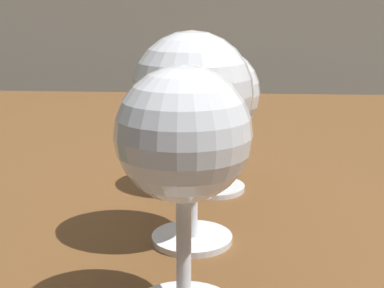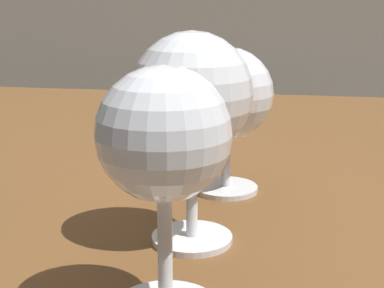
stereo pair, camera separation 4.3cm
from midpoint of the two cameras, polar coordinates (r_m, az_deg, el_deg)
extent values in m
cube|color=brown|center=(0.70, -2.20, -2.24)|extent=(1.58, 0.96, 0.03)
cylinder|color=white|center=(0.34, 0.91, -10.24)|extent=(0.01, 0.01, 0.08)
sphere|color=white|center=(0.31, 0.95, 0.99)|extent=(0.08, 0.08, 0.08)
ellipsoid|color=maroon|center=(0.31, 0.95, 1.06)|extent=(0.07, 0.07, 0.04)
cylinder|color=white|center=(0.45, 2.74, -9.62)|extent=(0.06, 0.06, 0.00)
cylinder|color=white|center=(0.44, 2.81, -4.21)|extent=(0.01, 0.01, 0.08)
sphere|color=white|center=(0.42, 2.93, 5.23)|extent=(0.09, 0.09, 0.09)
ellipsoid|color=gold|center=(0.42, 2.92, 4.34)|extent=(0.08, 0.08, 0.03)
cylinder|color=white|center=(0.57, 5.62, -4.55)|extent=(0.06, 0.06, 0.00)
cylinder|color=white|center=(0.56, 5.71, -1.14)|extent=(0.01, 0.01, 0.06)
sphere|color=white|center=(0.54, 5.88, 5.13)|extent=(0.09, 0.09, 0.09)
ellipsoid|color=#380711|center=(0.54, 5.86, 4.44)|extent=(0.08, 0.08, 0.03)
camera|label=1|loc=(0.02, -87.14, 0.74)|focal=52.27mm
camera|label=2|loc=(0.02, 92.86, -0.74)|focal=52.27mm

